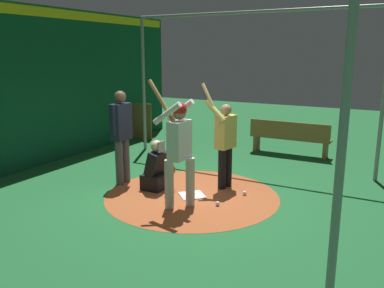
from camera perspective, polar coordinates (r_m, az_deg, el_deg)
ground_plane at (r=7.23m, az=0.00°, el=-7.36°), size 26.37×26.37×0.00m
dirt_circle at (r=7.23m, az=0.00°, el=-7.34°), size 3.09×3.09×0.01m
home_plate at (r=7.22m, az=0.00°, el=-7.27°), size 0.59×0.59×0.01m
batter at (r=6.41m, az=-1.90°, el=-0.09°), size 0.68×0.49×2.10m
catcher at (r=7.47m, az=-5.05°, el=-3.75°), size 0.58×0.40×0.94m
umpire at (r=7.76m, az=-9.99°, el=1.69°), size 0.23×0.49×1.80m
visitor at (r=7.44m, az=4.71°, el=0.54°), size 0.59×0.51×1.97m
back_wall at (r=9.46m, az=-22.35°, el=7.48°), size 0.22×10.37×3.50m
cage_frame at (r=6.78m, az=0.00°, el=11.38°), size 5.67×5.13×3.38m
bat_rack at (r=12.02m, az=-7.84°, el=3.17°), size 1.06×0.21×1.05m
bench at (r=10.21m, az=13.69°, el=0.97°), size 1.97×0.36×0.85m
baseball_0 at (r=6.77m, az=3.65°, el=-8.43°), size 0.07×0.07×0.07m
baseball_1 at (r=7.30m, az=7.47°, el=-6.90°), size 0.07×0.07×0.07m
baseball_2 at (r=7.15m, az=-3.67°, el=-7.24°), size 0.07×0.07×0.07m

